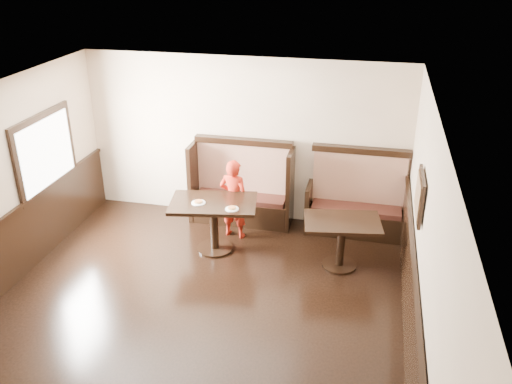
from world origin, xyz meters
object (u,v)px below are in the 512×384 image
(booth_main, at_px, (242,192))
(table_main, at_px, (214,213))
(booth_neighbor, at_px, (357,205))
(child, at_px, (234,199))
(table_neighbor, at_px, (342,232))

(booth_main, xyz_separation_m, table_main, (-0.18, -1.09, 0.11))
(booth_neighbor, xyz_separation_m, child, (-1.94, -0.59, 0.19))
(booth_main, bearing_deg, table_neighbor, -32.69)
(booth_neighbor, height_order, table_main, booth_neighbor)
(table_main, distance_m, table_neighbor, 1.97)
(table_main, bearing_deg, booth_neighbor, 17.28)
(booth_main, bearing_deg, booth_neighbor, -0.05)
(booth_main, distance_m, booth_neighbor, 1.95)
(booth_main, relative_size, table_neighbor, 1.46)
(booth_neighbor, xyz_separation_m, table_main, (-2.13, -1.09, 0.16))
(table_main, height_order, table_neighbor, table_main)
(table_neighbor, bearing_deg, booth_main, 138.24)
(booth_main, bearing_deg, child, -88.93)
(booth_neighbor, relative_size, table_main, 1.15)
(booth_neighbor, distance_m, table_main, 2.40)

